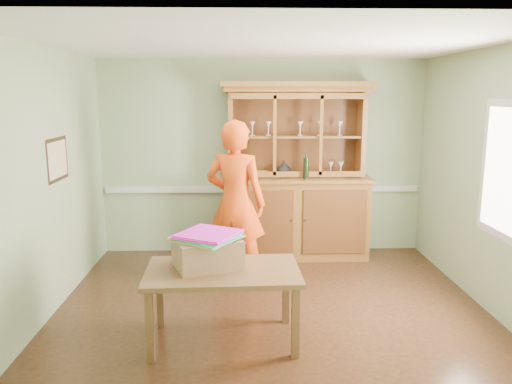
{
  "coord_description": "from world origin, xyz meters",
  "views": [
    {
      "loc": [
        -0.32,
        -4.96,
        2.22
      ],
      "look_at": [
        -0.14,
        0.4,
        1.17
      ],
      "focal_mm": 35.0,
      "sensor_mm": 36.0,
      "label": 1
    }
  ],
  "objects_px": {
    "dining_table": "(223,278)",
    "cardboard_box": "(207,252)",
    "person": "(236,204)",
    "china_hutch": "(296,197)"
  },
  "relations": [
    {
      "from": "dining_table",
      "to": "cardboard_box",
      "type": "relative_size",
      "value": 2.46
    },
    {
      "from": "dining_table",
      "to": "person",
      "type": "xyz_separation_m",
      "value": [
        0.11,
        1.43,
        0.37
      ]
    },
    {
      "from": "china_hutch",
      "to": "cardboard_box",
      "type": "height_order",
      "value": "china_hutch"
    },
    {
      "from": "china_hutch",
      "to": "dining_table",
      "type": "height_order",
      "value": "china_hutch"
    },
    {
      "from": "cardboard_box",
      "to": "person",
      "type": "bearing_deg",
      "value": 79.6
    },
    {
      "from": "china_hutch",
      "to": "dining_table",
      "type": "bearing_deg",
      "value": -110.62
    },
    {
      "from": "china_hutch",
      "to": "person",
      "type": "bearing_deg",
      "value": -128.6
    },
    {
      "from": "cardboard_box",
      "to": "person",
      "type": "distance_m",
      "value": 1.37
    },
    {
      "from": "china_hutch",
      "to": "dining_table",
      "type": "distance_m",
      "value": 2.62
    },
    {
      "from": "dining_table",
      "to": "cardboard_box",
      "type": "height_order",
      "value": "cardboard_box"
    }
  ]
}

